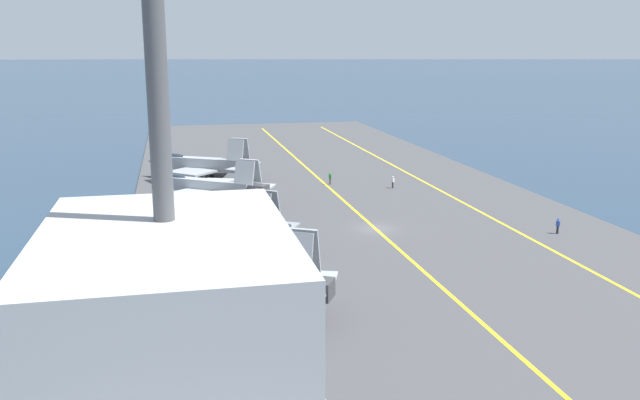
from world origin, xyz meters
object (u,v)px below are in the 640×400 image
(parked_jet_nearest, at_px, (228,279))
(crew_green_vest, at_px, (330,178))
(crew_blue_vest, at_px, (558,225))
(parked_jet_second, at_px, (214,224))
(parked_jet_third, at_px, (206,186))
(crew_white_vest, at_px, (393,182))
(parked_jet_fourth, at_px, (202,164))

(parked_jet_nearest, relative_size, crew_green_vest, 9.30)
(crew_blue_vest, bearing_deg, parked_jet_second, 85.72)
(parked_jet_third, distance_m, crew_white_vest, 26.37)
(crew_green_vest, bearing_deg, crew_blue_vest, -150.10)
(parked_jet_second, height_order, crew_white_vest, parked_jet_second)
(parked_jet_third, xyz_separation_m, crew_green_vest, (9.98, -17.84, -1.61))
(parked_jet_third, bearing_deg, crew_blue_vest, -119.90)
(parked_jet_nearest, distance_m, parked_jet_second, 16.90)
(parked_jet_fourth, distance_m, crew_blue_vest, 51.33)
(crew_green_vest, distance_m, crew_white_vest, 9.00)
(parked_jet_fourth, bearing_deg, parked_jet_second, 179.27)
(crew_white_vest, relative_size, crew_blue_vest, 0.99)
(crew_green_vest, height_order, crew_white_vest, crew_green_vest)
(parked_jet_nearest, xyz_separation_m, crew_green_vest, (44.48, -18.09, -1.64))
(parked_jet_second, relative_size, parked_jet_third, 0.95)
(parked_jet_nearest, height_order, crew_green_vest, parked_jet_nearest)
(parked_jet_third, height_order, crew_white_vest, parked_jet_third)
(parked_jet_fourth, distance_m, crew_white_vest, 28.04)
(parked_jet_second, distance_m, parked_jet_third, 17.60)
(parked_jet_nearest, height_order, parked_jet_third, parked_jet_nearest)
(parked_jet_third, bearing_deg, crew_white_vest, -77.66)
(crew_white_vest, bearing_deg, parked_jet_fourth, 65.34)
(parked_jet_third, bearing_deg, parked_jet_nearest, 179.58)
(parked_jet_nearest, distance_m, crew_white_vest, 47.82)
(parked_jet_second, height_order, parked_jet_third, parked_jet_second)
(parked_jet_nearest, distance_m, crew_green_vest, 48.04)
(parked_jet_second, height_order, crew_green_vest, parked_jet_second)
(crew_white_vest, height_order, crew_blue_vest, crew_blue_vest)
(crew_white_vest, bearing_deg, parked_jet_third, 102.34)
(parked_jet_second, distance_m, crew_blue_vest, 35.54)
(parked_jet_second, bearing_deg, parked_jet_fourth, -0.73)
(parked_jet_third, bearing_deg, crew_green_vest, -60.77)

